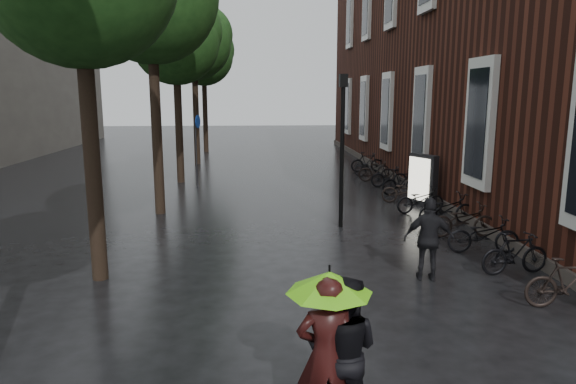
{
  "coord_description": "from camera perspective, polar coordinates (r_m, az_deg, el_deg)",
  "views": [
    {
      "loc": [
        -0.88,
        -3.45,
        3.8
      ],
      "look_at": [
        -0.14,
        7.31,
        1.74
      ],
      "focal_mm": 32.0,
      "sensor_mm": 36.0,
      "label": 1
    }
  ],
  "objects": [
    {
      "name": "brick_building",
      "position": [
        25.66,
        23.16,
        14.89
      ],
      "size": [
        10.2,
        33.2,
        12.0
      ],
      "color": "#38160F",
      "rests_on": "ground"
    },
    {
      "name": "street_trees",
      "position": [
        19.77,
        -13.62,
        17.91
      ],
      "size": [
        4.33,
        34.03,
        8.91
      ],
      "color": "black",
      "rests_on": "ground"
    },
    {
      "name": "person_burgundy",
      "position": [
        6.03,
        4.27,
        -17.71
      ],
      "size": [
        0.68,
        0.45,
        1.85
      ],
      "primitive_type": "imported",
      "rotation": [
        0.0,
        0.0,
        3.13
      ],
      "color": "black",
      "rests_on": "ground"
    },
    {
      "name": "person_black",
      "position": [
        6.19,
        6.1,
        -17.18
      ],
      "size": [
        1.05,
        0.93,
        1.8
      ],
      "primitive_type": "imported",
      "rotation": [
        0.0,
        0.0,
        2.81
      ],
      "color": "black",
      "rests_on": "ground"
    },
    {
      "name": "lime_umbrella",
      "position": [
        5.8,
        4.61,
        -9.98
      ],
      "size": [
        0.99,
        0.99,
        1.46
      ],
      "rotation": [
        0.0,
        0.0,
        0.17
      ],
      "color": "black",
      "rests_on": "ground"
    },
    {
      "name": "pedestrian_walking",
      "position": [
        10.96,
        15.4,
        -5.08
      ],
      "size": [
        1.09,
        0.63,
        1.74
      ],
      "primitive_type": "imported",
      "rotation": [
        0.0,
        0.0,
        2.93
      ],
      "color": "black",
      "rests_on": "ground"
    },
    {
      "name": "parked_bicycles",
      "position": [
        17.75,
        14.38,
        -0.36
      ],
      "size": [
        2.11,
        17.08,
        0.99
      ],
      "color": "black",
      "rests_on": "ground"
    },
    {
      "name": "ad_lightbox",
      "position": [
        18.14,
        14.73,
        1.27
      ],
      "size": [
        0.28,
        1.19,
        1.79
      ],
      "rotation": [
        0.0,
        0.0,
        0.42
      ],
      "color": "black",
      "rests_on": "ground"
    },
    {
      "name": "lamp_post",
      "position": [
        14.62,
        6.06,
        6.21
      ],
      "size": [
        0.22,
        0.22,
        4.35
      ],
      "rotation": [
        0.0,
        0.0,
        0.4
      ],
      "color": "black",
      "rests_on": "ground"
    },
    {
      "name": "cycle_sign",
      "position": [
        21.55,
        -10.08,
        5.76
      ],
      "size": [
        0.16,
        0.54,
        2.96
      ],
      "rotation": [
        0.0,
        0.0,
        -0.24
      ],
      "color": "#262628",
      "rests_on": "ground"
    }
  ]
}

